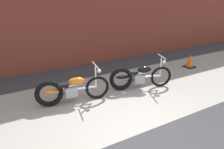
# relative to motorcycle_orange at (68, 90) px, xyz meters

# --- Properties ---
(ground_plane) EXTENTS (80.00, 80.00, 0.00)m
(ground_plane) POSITION_rel_motorcycle_orange_xyz_m (0.86, -2.05, -0.40)
(ground_plane) COLOR #38383A
(sidewalk_slab) EXTENTS (36.00, 3.50, 0.01)m
(sidewalk_slab) POSITION_rel_motorcycle_orange_xyz_m (0.86, -0.30, -0.40)
(sidewalk_slab) COLOR #9E998E
(sidewalk_slab) RESTS_ON ground
(motorcycle_orange) EXTENTS (1.99, 0.68, 1.03)m
(motorcycle_orange) POSITION_rel_motorcycle_orange_xyz_m (0.00, 0.00, 0.00)
(motorcycle_orange) COLOR black
(motorcycle_orange) RESTS_ON ground
(motorcycle_black) EXTENTS (1.94, 0.85, 1.03)m
(motorcycle_black) POSITION_rel_motorcycle_orange_xyz_m (2.15, -0.15, 0.00)
(motorcycle_black) COLOR black
(motorcycle_black) RESTS_ON ground
(traffic_cone) EXTENTS (0.40, 0.40, 0.55)m
(traffic_cone) POSITION_rel_motorcycle_orange_xyz_m (5.26, 0.47, -0.15)
(traffic_cone) COLOR orange
(traffic_cone) RESTS_ON ground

